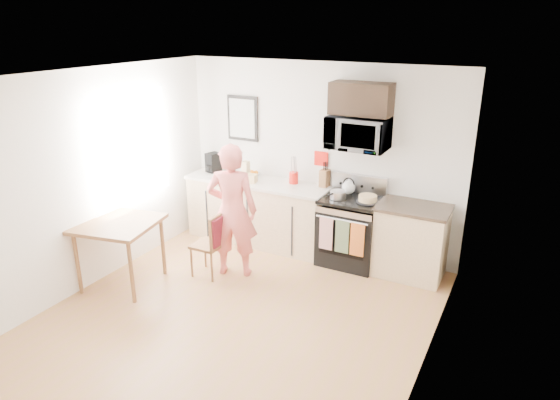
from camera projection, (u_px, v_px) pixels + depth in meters
The scene contains 28 objects.
floor at pixel (231, 323), 5.42m from camera, with size 4.60×4.60×0.00m, color #AB7C42.
back_wall at pixel (318, 158), 6.89m from camera, with size 4.00×0.04×2.60m, color white.
front_wall at pixel (19, 332), 3.06m from camera, with size 4.00×0.04×2.60m, color white.
left_wall at pixel (83, 183), 5.85m from camera, with size 0.04×4.60×2.60m, color white.
right_wall at pixel (430, 252), 4.10m from camera, with size 0.04×4.60×2.60m, color white.
ceiling at pixel (221, 78), 4.53m from camera, with size 4.00×4.60×0.04m, color white.
window at pixel (132, 148), 6.41m from camera, with size 0.06×1.40×1.50m.
cabinet_left at pixel (258, 212), 7.28m from camera, with size 2.10×0.60×0.90m, color tan.
countertop_left at pixel (258, 182), 7.12m from camera, with size 2.14×0.64×0.04m, color beige.
cabinet_right at pixel (411, 242), 6.30m from camera, with size 0.84×0.60×0.90m, color tan.
countertop_right at pixel (414, 208), 6.14m from camera, with size 0.88×0.64×0.04m, color black.
range at pixel (350, 232), 6.64m from camera, with size 0.76×0.70×1.16m.
microwave at pixel (358, 133), 6.27m from camera, with size 0.76×0.51×0.42m, color #B2B2B7.
upper_cabinet at pixel (361, 99), 6.17m from camera, with size 0.76×0.35×0.40m, color black.
wall_art at pixel (243, 118), 7.24m from camera, with size 0.50×0.04×0.65m.
wall_trivet at pixel (321, 159), 6.85m from camera, with size 0.20×0.02×0.20m, color red.
person at pixel (232, 211), 6.20m from camera, with size 0.63×0.41×1.72m, color #DF453D.
dining_table at pixel (119, 229), 5.99m from camera, with size 0.90×0.90×0.82m.
chair at pixel (215, 237), 6.22m from camera, with size 0.41×0.37×0.85m.
knife_block at pixel (325, 178), 6.82m from camera, with size 0.11×0.15×0.24m, color brown.
utensil_crock at pixel (294, 173), 6.94m from camera, with size 0.13×0.13×0.39m.
fruit_bowl at pixel (253, 174), 7.30m from camera, with size 0.25×0.25×0.09m.
milk_carton at pixel (246, 170), 7.19m from camera, with size 0.09×0.09×0.25m, color tan.
coffee_maker at pixel (213, 163), 7.47m from camera, with size 0.21×0.26×0.29m.
bread_bag at pixel (246, 178), 7.03m from camera, with size 0.31×0.14×0.11m, color tan.
cake at pixel (368, 199), 6.29m from camera, with size 0.28×0.28×0.09m.
kettle at pixel (349, 187), 6.58m from camera, with size 0.18×0.18×0.23m.
pot at pixel (338, 195), 6.41m from camera, with size 0.21×0.34×0.10m.
Camera 1 is at (2.63, -3.86, 3.10)m, focal length 32.00 mm.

